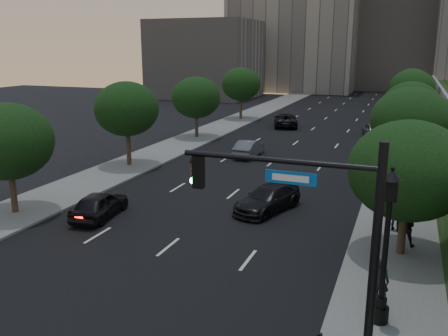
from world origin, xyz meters
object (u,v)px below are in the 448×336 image
at_px(pedestrian_c, 397,214).
at_px(pedestrian_b, 406,228).
at_px(sedan_mid_left, 249,148).
at_px(street_lamp, 385,254).
at_px(sedan_near_left, 99,204).
at_px(pedestrian_a, 380,281).
at_px(sedan_far_right, 374,130).
at_px(sedan_near_right, 268,199).
at_px(sedan_far_left, 286,120).
at_px(traffic_signal_mast, 332,260).

bearing_deg(pedestrian_c, pedestrian_b, 119.27).
bearing_deg(sedan_mid_left, street_lamp, 119.21).
xyz_separation_m(sedan_near_left, pedestrian_a, (15.13, -4.25, 0.29)).
distance_m(sedan_near_left, pedestrian_a, 15.72).
bearing_deg(pedestrian_b, pedestrian_c, -73.45).
distance_m(sedan_far_right, pedestrian_c, 27.52).
xyz_separation_m(sedan_near_left, sedan_mid_left, (3.02, 17.44, -0.01)).
bearing_deg(sedan_near_left, sedan_near_right, -159.53).
xyz_separation_m(sedan_mid_left, pedestrian_c, (12.46, -13.95, 0.31)).
xyz_separation_m(sedan_mid_left, pedestrian_a, (12.11, -21.69, 0.31)).
relative_size(sedan_far_right, pedestrian_b, 2.39).
bearing_deg(pedestrian_b, sedan_far_left, -64.85).
height_order(street_lamp, sedan_far_left, street_lamp).
height_order(sedan_far_left, pedestrian_c, pedestrian_c).
bearing_deg(traffic_signal_mast, pedestrian_b, 79.25).
distance_m(sedan_far_left, pedestrian_a, 40.50).
height_order(street_lamp, sedan_far_right, street_lamp).
height_order(sedan_far_left, sedan_near_right, sedan_far_left).
xyz_separation_m(traffic_signal_mast, sedan_near_right, (-5.53, 13.22, -2.95)).
distance_m(traffic_signal_mast, sedan_near_right, 14.63).
xyz_separation_m(sedan_mid_left, sedan_far_right, (9.37, 13.40, -0.02)).
relative_size(sedan_near_right, pedestrian_b, 2.81).
distance_m(pedestrian_b, pedestrian_c, 1.87).
distance_m(traffic_signal_mast, pedestrian_c, 12.64).
bearing_deg(sedan_near_left, pedestrian_b, 178.74).
bearing_deg(pedestrian_b, sedan_far_right, -81.06).
relative_size(sedan_far_left, sedan_far_right, 1.35).
distance_m(sedan_mid_left, pedestrian_c, 18.70).
bearing_deg(pedestrian_c, sedan_far_right, -68.86).
xyz_separation_m(traffic_signal_mast, sedan_far_right, (-1.56, 39.62, -2.95)).
distance_m(sedan_near_right, pedestrian_c, 7.12).
height_order(traffic_signal_mast, street_lamp, traffic_signal_mast).
distance_m(sedan_mid_left, pedestrian_a, 24.84).
height_order(sedan_far_right, pedestrian_c, pedestrian_c).
bearing_deg(street_lamp, pedestrian_a, 95.17).
bearing_deg(pedestrian_c, sedan_mid_left, -33.53).
height_order(sedan_near_right, pedestrian_c, pedestrian_c).
height_order(traffic_signal_mast, sedan_mid_left, traffic_signal_mast).
bearing_deg(sedan_mid_left, traffic_signal_mast, 113.78).
xyz_separation_m(sedan_far_right, pedestrian_b, (3.55, -29.16, 0.32)).
xyz_separation_m(sedan_near_left, sedan_far_right, (12.40, 30.84, -0.03)).
xyz_separation_m(street_lamp, sedan_far_right, (-2.85, 36.32, -1.91)).
xyz_separation_m(sedan_far_left, pedestrian_b, (13.86, -32.41, 0.24)).
xyz_separation_m(sedan_far_right, pedestrian_a, (2.74, -35.09, 0.32)).
height_order(sedan_near_left, pedestrian_b, pedestrian_b).
bearing_deg(sedan_far_right, pedestrian_a, -104.40).
xyz_separation_m(traffic_signal_mast, sedan_mid_left, (-10.94, 26.22, -2.93)).
xyz_separation_m(sedan_near_right, sedan_far_right, (3.97, 26.40, -0.00)).
bearing_deg(street_lamp, pedestrian_c, 88.51).
xyz_separation_m(sedan_far_left, pedestrian_a, (13.04, -38.34, 0.25)).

